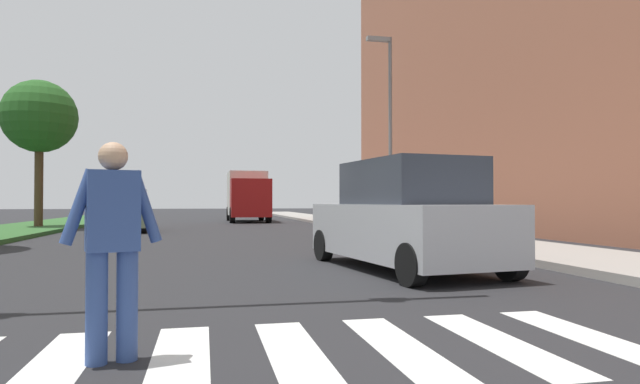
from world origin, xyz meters
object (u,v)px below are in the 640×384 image
truck_box_delivery (248,195)px  tree_far (39,117)px  street_lamp_right (388,115)px  sedan_midblock (126,212)px  pedestrian_performer (113,240)px  suv_crossing (405,218)px

truck_box_delivery → tree_far: bearing=-141.6°
tree_far → street_lamp_right: size_ratio=0.86×
sedan_midblock → tree_far: bearing=149.4°
pedestrian_performer → truck_box_delivery: bearing=83.5°
suv_crossing → sedan_midblock: suv_crossing is taller
street_lamp_right → tree_far: bearing=156.9°
suv_crossing → sedan_midblock: size_ratio=1.12×
street_lamp_right → suv_crossing: (-3.41, -10.53, -3.66)m
sedan_midblock → truck_box_delivery: truck_box_delivery is taller
street_lamp_right → truck_box_delivery: size_ratio=1.21×
tree_far → street_lamp_right: (14.14, -6.03, -0.38)m
tree_far → sedan_midblock: bearing=-30.6°
suv_crossing → truck_box_delivery: 24.35m
tree_far → pedestrian_performer: 22.70m
street_lamp_right → pedestrian_performer: (-7.66, -15.35, -3.66)m
sedan_midblock → truck_box_delivery: size_ratio=0.70×
pedestrian_performer → sedan_midblock: sedan_midblock is taller
street_lamp_right → pedestrian_performer: bearing=-116.5°
street_lamp_right → pedestrian_performer: street_lamp_right is taller
street_lamp_right → truck_box_delivery: bearing=107.5°
suv_crossing → pedestrian_performer: bearing=-131.4°
tree_far → sedan_midblock: tree_far is taller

